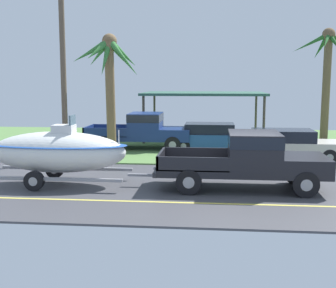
{
  "coord_description": "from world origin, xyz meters",
  "views": [
    {
      "loc": [
        -0.93,
        -14.56,
        3.53
      ],
      "look_at": [
        -2.41,
        0.28,
        1.42
      ],
      "focal_mm": 48.38,
      "sensor_mm": 36.0,
      "label": 1
    }
  ],
  "objects_px": {
    "parked_pickup_background": "(145,129)",
    "parked_sedan_far": "(213,137)",
    "boat_on_trailer": "(57,152)",
    "palm_tree_mid": "(110,66)",
    "pickup_truck_towing": "(253,158)",
    "carport_awning": "(204,94)",
    "palm_tree_near_left": "(327,64)",
    "parked_sedan_near": "(286,146)",
    "utility_pole": "(63,54)"
  },
  "relations": [
    {
      "from": "palm_tree_near_left",
      "to": "utility_pole",
      "type": "relative_size",
      "value": 0.71
    },
    {
      "from": "carport_awning",
      "to": "palm_tree_near_left",
      "type": "relative_size",
      "value": 1.11
    },
    {
      "from": "parked_sedan_far",
      "to": "boat_on_trailer",
      "type": "bearing_deg",
      "value": -122.88
    },
    {
      "from": "carport_awning",
      "to": "boat_on_trailer",
      "type": "bearing_deg",
      "value": -110.92
    },
    {
      "from": "pickup_truck_towing",
      "to": "palm_tree_mid",
      "type": "distance_m",
      "value": 9.09
    },
    {
      "from": "utility_pole",
      "to": "parked_sedan_near",
      "type": "bearing_deg",
      "value": 6.35
    },
    {
      "from": "parked_sedan_near",
      "to": "parked_sedan_far",
      "type": "bearing_deg",
      "value": 140.85
    },
    {
      "from": "carport_awning",
      "to": "palm_tree_mid",
      "type": "relative_size",
      "value": 1.25
    },
    {
      "from": "carport_awning",
      "to": "palm_tree_near_left",
      "type": "xyz_separation_m",
      "value": [
        6.73,
        -1.04,
        1.71
      ]
    },
    {
      "from": "parked_pickup_background",
      "to": "utility_pole",
      "type": "bearing_deg",
      "value": -128.41
    },
    {
      "from": "palm_tree_near_left",
      "to": "utility_pole",
      "type": "height_order",
      "value": "utility_pole"
    },
    {
      "from": "carport_awning",
      "to": "parked_sedan_far",
      "type": "bearing_deg",
      "value": -82.61
    },
    {
      "from": "carport_awning",
      "to": "utility_pole",
      "type": "distance_m",
      "value": 10.03
    },
    {
      "from": "pickup_truck_towing",
      "to": "utility_pole",
      "type": "distance_m",
      "value": 9.58
    },
    {
      "from": "carport_awning",
      "to": "palm_tree_mid",
      "type": "distance_m",
      "value": 7.68
    },
    {
      "from": "parked_sedan_far",
      "to": "utility_pole",
      "type": "relative_size",
      "value": 0.48
    },
    {
      "from": "pickup_truck_towing",
      "to": "parked_sedan_near",
      "type": "xyz_separation_m",
      "value": [
        1.94,
        5.45,
        -0.36
      ]
    },
    {
      "from": "parked_pickup_background",
      "to": "palm_tree_mid",
      "type": "height_order",
      "value": "palm_tree_mid"
    },
    {
      "from": "palm_tree_near_left",
      "to": "palm_tree_mid",
      "type": "xyz_separation_m",
      "value": [
        -10.93,
        -5.22,
        -0.22
      ]
    },
    {
      "from": "boat_on_trailer",
      "to": "parked_pickup_background",
      "type": "distance_m",
      "value": 8.3
    },
    {
      "from": "carport_awning",
      "to": "palm_tree_near_left",
      "type": "distance_m",
      "value": 7.02
    },
    {
      "from": "boat_on_trailer",
      "to": "palm_tree_mid",
      "type": "bearing_deg",
      "value": 85.28
    },
    {
      "from": "palm_tree_mid",
      "to": "parked_pickup_background",
      "type": "bearing_deg",
      "value": 58.42
    },
    {
      "from": "parked_sedan_near",
      "to": "parked_pickup_background",
      "type": "bearing_deg",
      "value": 158.39
    },
    {
      "from": "carport_awning",
      "to": "palm_tree_mid",
      "type": "xyz_separation_m",
      "value": [
        -4.2,
        -6.26,
        1.49
      ]
    },
    {
      "from": "parked_pickup_background",
      "to": "boat_on_trailer",
      "type": "bearing_deg",
      "value": -102.4
    },
    {
      "from": "boat_on_trailer",
      "to": "utility_pole",
      "type": "relative_size",
      "value": 0.66
    },
    {
      "from": "parked_pickup_background",
      "to": "parked_sedan_far",
      "type": "xyz_separation_m",
      "value": [
        3.45,
        -0.01,
        -0.37
      ]
    },
    {
      "from": "parked_sedan_near",
      "to": "palm_tree_mid",
      "type": "height_order",
      "value": "palm_tree_mid"
    },
    {
      "from": "pickup_truck_towing",
      "to": "parked_pickup_background",
      "type": "relative_size",
      "value": 1.01
    },
    {
      "from": "palm_tree_near_left",
      "to": "parked_pickup_background",
      "type": "bearing_deg",
      "value": -162.01
    },
    {
      "from": "parked_sedan_near",
      "to": "palm_tree_near_left",
      "type": "distance_m",
      "value": 7.49
    },
    {
      "from": "parked_sedan_near",
      "to": "pickup_truck_towing",
      "type": "bearing_deg",
      "value": -109.54
    },
    {
      "from": "parked_pickup_background",
      "to": "palm_tree_near_left",
      "type": "xyz_separation_m",
      "value": [
        9.64,
        3.13,
        3.37
      ]
    },
    {
      "from": "pickup_truck_towing",
      "to": "parked_sedan_far",
      "type": "xyz_separation_m",
      "value": [
        -1.31,
        8.09,
        -0.37
      ]
    },
    {
      "from": "carport_awning",
      "to": "utility_pole",
      "type": "height_order",
      "value": "utility_pole"
    },
    {
      "from": "boat_on_trailer",
      "to": "carport_awning",
      "type": "bearing_deg",
      "value": 69.08
    },
    {
      "from": "palm_tree_mid",
      "to": "pickup_truck_towing",
      "type": "bearing_deg",
      "value": -44.84
    },
    {
      "from": "palm_tree_mid",
      "to": "parked_sedan_far",
      "type": "bearing_deg",
      "value": 23.7
    },
    {
      "from": "carport_awning",
      "to": "palm_tree_near_left",
      "type": "height_order",
      "value": "palm_tree_near_left"
    },
    {
      "from": "palm_tree_near_left",
      "to": "palm_tree_mid",
      "type": "distance_m",
      "value": 12.11
    },
    {
      "from": "parked_pickup_background",
      "to": "parked_sedan_near",
      "type": "bearing_deg",
      "value": -21.61
    },
    {
      "from": "parked_sedan_near",
      "to": "parked_sedan_far",
      "type": "distance_m",
      "value": 4.18
    },
    {
      "from": "parked_pickup_background",
      "to": "parked_sedan_far",
      "type": "relative_size",
      "value": 1.28
    },
    {
      "from": "pickup_truck_towing",
      "to": "palm_tree_near_left",
      "type": "distance_m",
      "value": 12.71
    },
    {
      "from": "boat_on_trailer",
      "to": "palm_tree_mid",
      "type": "distance_m",
      "value": 6.76
    },
    {
      "from": "boat_on_trailer",
      "to": "parked_sedan_near",
      "type": "bearing_deg",
      "value": 32.74
    },
    {
      "from": "palm_tree_mid",
      "to": "parked_sedan_near",
      "type": "bearing_deg",
      "value": -4.03
    },
    {
      "from": "parked_pickup_background",
      "to": "palm_tree_near_left",
      "type": "bearing_deg",
      "value": 17.99
    },
    {
      "from": "boat_on_trailer",
      "to": "pickup_truck_towing",
      "type": "bearing_deg",
      "value": 0.0
    }
  ]
}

